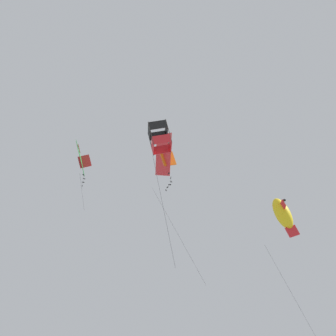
{
  "coord_description": "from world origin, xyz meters",
  "views": [
    {
      "loc": [
        -16.69,
        -20.14,
        1.83
      ],
      "look_at": [
        1.5,
        -1.34,
        18.81
      ],
      "focal_mm": 55.67,
      "sensor_mm": 36.0,
      "label": 1
    }
  ],
  "objects_px": {
    "kite_delta_near_left": "(81,159)",
    "kite_delta_near_right": "(164,156)",
    "kite_fish_far_centre": "(283,214)",
    "kite_box_upper_right": "(160,138)"
  },
  "relations": [
    {
      "from": "kite_fish_far_centre",
      "to": "kite_delta_near_left",
      "type": "height_order",
      "value": "kite_delta_near_left"
    },
    {
      "from": "kite_box_upper_right",
      "to": "kite_delta_near_right",
      "type": "xyz_separation_m",
      "value": [
        6.47,
        6.49,
        5.34
      ]
    },
    {
      "from": "kite_delta_near_right",
      "to": "kite_delta_near_left",
      "type": "bearing_deg",
      "value": -136.38
    },
    {
      "from": "kite_delta_near_left",
      "to": "kite_delta_near_right",
      "type": "distance_m",
      "value": 7.68
    },
    {
      "from": "kite_delta_near_right",
      "to": "kite_fish_far_centre",
      "type": "bearing_deg",
      "value": 83.46
    },
    {
      "from": "kite_delta_near_left",
      "to": "kite_delta_near_right",
      "type": "xyz_separation_m",
      "value": [
        1.55,
        -7.11,
        -2.47
      ]
    },
    {
      "from": "kite_box_upper_right",
      "to": "kite_delta_near_right",
      "type": "relative_size",
      "value": 0.7
    },
    {
      "from": "kite_box_upper_right",
      "to": "kite_delta_near_left",
      "type": "distance_m",
      "value": 16.44
    },
    {
      "from": "kite_delta_near_left",
      "to": "kite_fish_far_centre",
      "type": "bearing_deg",
      "value": 75.16
    },
    {
      "from": "kite_fish_far_centre",
      "to": "kite_delta_near_left",
      "type": "xyz_separation_m",
      "value": [
        -7.28,
        11.56,
        6.21
      ]
    }
  ]
}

